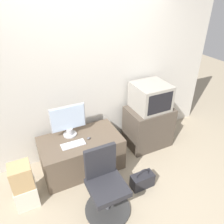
% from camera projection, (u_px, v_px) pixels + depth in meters
% --- Properties ---
extents(ground_plane, '(12.00, 12.00, 0.00)m').
position_uv_depth(ground_plane, '(131.00, 202.00, 2.84)').
color(ground_plane, tan).
extents(wall_back, '(4.40, 0.05, 2.60)m').
position_uv_depth(wall_back, '(89.00, 75.00, 3.20)').
color(wall_back, beige).
rests_on(wall_back, ground_plane).
extents(desk, '(1.16, 0.66, 0.53)m').
position_uv_depth(desk, '(81.00, 153.00, 3.26)').
color(desk, brown).
rests_on(desk, ground_plane).
extents(side_stand, '(0.73, 0.53, 0.70)m').
position_uv_depth(side_stand, '(148.00, 126.00, 3.72)').
color(side_stand, '#4C4238').
rests_on(side_stand, ground_plane).
extents(main_monitor, '(0.51, 0.20, 0.48)m').
position_uv_depth(main_monitor, '(68.00, 121.00, 3.10)').
color(main_monitor, '#B2B2B7').
rests_on(main_monitor, desk).
extents(keyboard, '(0.33, 0.14, 0.01)m').
position_uv_depth(keyboard, '(73.00, 144.00, 3.02)').
color(keyboard, silver).
rests_on(keyboard, desk).
extents(mouse, '(0.05, 0.04, 0.03)m').
position_uv_depth(mouse, '(89.00, 138.00, 3.12)').
color(mouse, '#4C4C51').
rests_on(mouse, desk).
extents(crt_tv, '(0.53, 0.52, 0.42)m').
position_uv_depth(crt_tv, '(151.00, 97.00, 3.45)').
color(crt_tv, gray).
rests_on(crt_tv, side_stand).
extents(office_chair, '(0.57, 0.57, 0.87)m').
position_uv_depth(office_chair, '(106.00, 188.00, 2.61)').
color(office_chair, '#333333').
rests_on(office_chair, ground_plane).
extents(cardboard_box_lower, '(0.27, 0.26, 0.31)m').
position_uv_depth(cardboard_box_lower, '(26.00, 194.00, 2.76)').
color(cardboard_box_lower, beige).
rests_on(cardboard_box_lower, ground_plane).
extents(cardboard_box_upper, '(0.25, 0.24, 0.32)m').
position_uv_depth(cardboard_box_upper, '(21.00, 176.00, 2.60)').
color(cardboard_box_upper, tan).
rests_on(cardboard_box_upper, cardboard_box_lower).
extents(handbag, '(0.32, 0.16, 0.31)m').
position_uv_depth(handbag, '(142.00, 180.00, 3.01)').
color(handbag, '#232328').
rests_on(handbag, ground_plane).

